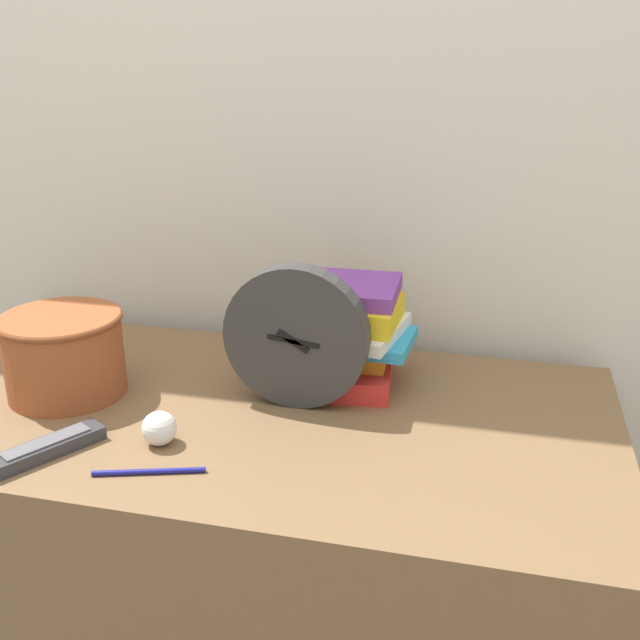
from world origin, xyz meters
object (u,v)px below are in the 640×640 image
Objects in this scene: book_stack at (340,333)px; basket at (64,352)px; pen at (149,472)px; crumpled_paper_ball at (159,428)px; desk_clock at (296,337)px; tv_remote at (47,448)px.

book_stack is 1.26× the size of basket.
pen is (-0.19, -0.37, -0.08)m from book_stack.
basket is 0.26m from crumpled_paper_ball.
desk_clock is 0.12m from book_stack.
tv_remote is (0.08, -0.19, -0.06)m from basket.
tv_remote is at bearing -135.28° from book_stack.
crumpled_paper_ball reaches higher than tv_remote.
book_stack is at bearing 66.66° from desk_clock.
desk_clock is 1.57× the size of pen.
basket is at bearing -159.75° from book_stack.
crumpled_paper_ball is at bearing 24.91° from tv_remote.
desk_clock is 1.16× the size of basket.
crumpled_paper_ball is (-0.16, -0.17, -0.09)m from desk_clock.
basket reaches higher than crumpled_paper_ball.
desk_clock is at bearing 7.48° from basket.
crumpled_paper_ball reaches higher than pen.
desk_clock reaches higher than tv_remote.
tv_remote is 1.11× the size of pen.
pen is (0.25, -0.20, -0.07)m from basket.
pen is at bearing -75.69° from crumpled_paper_ball.
book_stack reaches higher than crumpled_paper_ball.
book_stack is 4.97× the size of crumpled_paper_ball.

